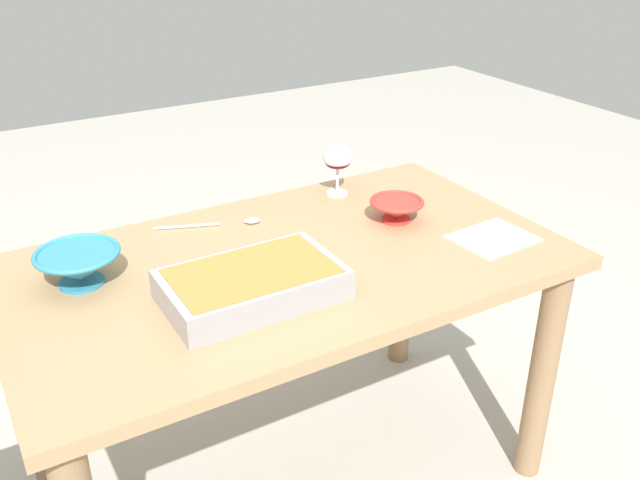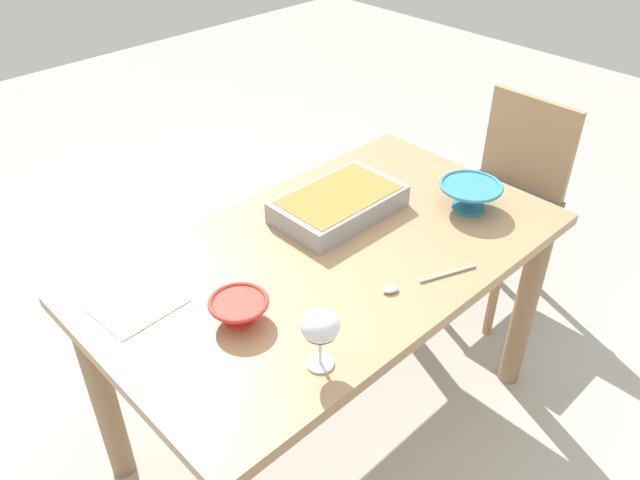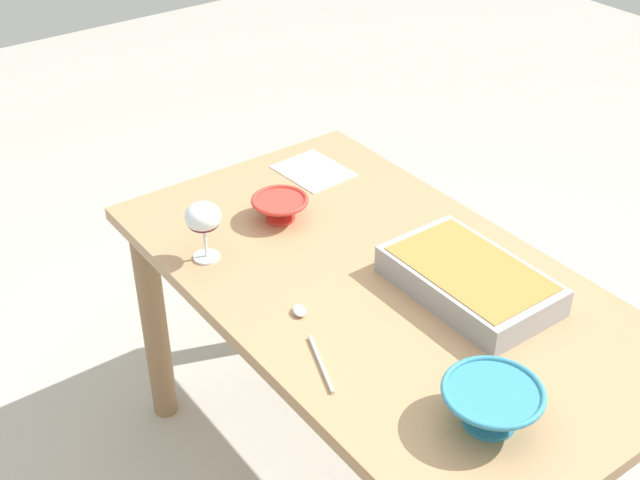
# 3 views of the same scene
# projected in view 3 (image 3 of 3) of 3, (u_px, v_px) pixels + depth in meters

# --- Properties ---
(dining_table) EXTENTS (1.38, 0.78, 0.73)m
(dining_table) POSITION_uv_depth(u_px,v_px,m) (380.00, 320.00, 2.06)
(dining_table) COLOR tan
(dining_table) RESTS_ON ground_plane
(wine_glass) EXTENTS (0.09, 0.09, 0.15)m
(wine_glass) POSITION_uv_depth(u_px,v_px,m) (203.00, 220.00, 2.00)
(wine_glass) COLOR white
(wine_glass) RESTS_ON dining_table
(casserole_dish) EXTENTS (0.39, 0.24, 0.07)m
(casserole_dish) POSITION_uv_depth(u_px,v_px,m) (470.00, 279.00, 1.93)
(casserole_dish) COLOR #99999E
(casserole_dish) RESTS_ON dining_table
(mixing_bowl) EXTENTS (0.20, 0.20, 0.09)m
(mixing_bowl) POSITION_uv_depth(u_px,v_px,m) (491.00, 404.00, 1.58)
(mixing_bowl) COLOR teal
(mixing_bowl) RESTS_ON dining_table
(small_bowl) EXTENTS (0.15, 0.15, 0.06)m
(small_bowl) POSITION_uv_depth(u_px,v_px,m) (280.00, 207.00, 2.19)
(small_bowl) COLOR red
(small_bowl) RESTS_ON dining_table
(serving_spoon) EXTENTS (0.28, 0.12, 0.01)m
(serving_spoon) POSITION_uv_depth(u_px,v_px,m) (307.00, 330.00, 1.83)
(serving_spoon) COLOR silver
(serving_spoon) RESTS_ON dining_table
(napkin) EXTENTS (0.21, 0.18, 0.00)m
(napkin) POSITION_uv_depth(u_px,v_px,m) (313.00, 171.00, 2.42)
(napkin) COLOR white
(napkin) RESTS_ON dining_table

